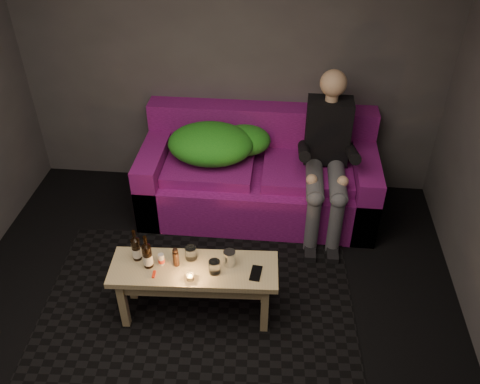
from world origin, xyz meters
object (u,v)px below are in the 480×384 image
object	(u,v)px
person	(327,154)
beer_bottle_a	(136,249)
steel_cup	(229,258)
beer_bottle_b	(147,255)
sofa	(258,177)
coffee_table	(194,276)

from	to	relation	value
person	beer_bottle_a	world-z (taller)	person
person	beer_bottle_a	size ratio (longest dim) A/B	5.40
person	steel_cup	world-z (taller)	person
beer_bottle_a	beer_bottle_b	bearing A→B (deg)	-34.01
beer_bottle_b	steel_cup	bearing A→B (deg)	7.17
sofa	person	world-z (taller)	person
coffee_table	steel_cup	xyz separation A→B (m)	(0.25, 0.06, 0.15)
person	beer_bottle_b	world-z (taller)	person
coffee_table	sofa	bearing A→B (deg)	75.02
coffee_table	beer_bottle_b	bearing A→B (deg)	-177.13
sofa	beer_bottle_b	distance (m)	1.61
coffee_table	beer_bottle_b	xyz separation A→B (m)	(-0.33, -0.02, 0.19)
steel_cup	beer_bottle_b	bearing A→B (deg)	-172.83
person	coffee_table	bearing A→B (deg)	-128.53
coffee_table	person	bearing A→B (deg)	51.47
coffee_table	steel_cup	bearing A→B (deg)	12.59
sofa	steel_cup	world-z (taller)	sofa
sofa	coffee_table	world-z (taller)	sofa
beer_bottle_b	beer_bottle_a	bearing A→B (deg)	145.99
beer_bottle_b	person	bearing A→B (deg)	43.67
sofa	coffee_table	bearing A→B (deg)	-104.98
beer_bottle_a	coffee_table	bearing A→B (deg)	-6.80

